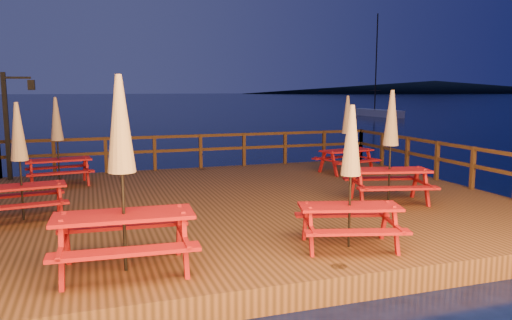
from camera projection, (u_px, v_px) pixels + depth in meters
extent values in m
plane|color=black|center=(245.00, 216.00, 11.63)|extent=(500.00, 500.00, 0.00)
cube|color=#412A15|center=(245.00, 208.00, 11.60)|extent=(12.00, 10.00, 0.40)
cylinder|color=#392012|center=(11.00, 203.00, 14.23)|extent=(0.24, 0.24, 1.40)
cylinder|color=#392012|center=(338.00, 312.00, 7.35)|extent=(0.24, 0.24, 1.40)
cylinder|color=#392012|center=(203.00, 191.00, 15.99)|extent=(0.24, 0.24, 1.40)
cylinder|color=#392012|center=(357.00, 181.00, 17.74)|extent=(0.24, 0.24, 1.40)
cube|color=#392012|center=(200.00, 136.00, 15.97)|extent=(11.70, 0.06, 0.09)
cube|color=#392012|center=(201.00, 149.00, 16.03)|extent=(11.70, 0.06, 0.09)
cube|color=#392012|center=(43.00, 158.00, 14.58)|extent=(0.10, 0.10, 1.10)
cube|color=#392012|center=(201.00, 151.00, 16.04)|extent=(0.10, 0.10, 1.10)
cube|color=#392012|center=(331.00, 146.00, 17.51)|extent=(0.10, 0.10, 1.10)
cube|color=#392012|center=(455.00, 146.00, 13.25)|extent=(0.06, 9.70, 0.09)
cube|color=#392012|center=(454.00, 162.00, 13.32)|extent=(0.06, 9.70, 0.09)
cube|color=#392012|center=(454.00, 164.00, 13.32)|extent=(0.10, 0.10, 1.10)
cube|color=#392012|center=(375.00, 148.00, 16.97)|extent=(0.10, 0.10, 1.10)
cube|color=black|center=(7.00, 127.00, 13.89)|extent=(0.12, 0.12, 3.00)
cube|color=black|center=(17.00, 78.00, 13.80)|extent=(0.70, 0.06, 0.06)
cube|color=black|center=(31.00, 85.00, 13.94)|extent=(0.18, 0.18, 0.28)
sphere|color=#FEC265|center=(31.00, 85.00, 13.94)|extent=(0.14, 0.14, 0.14)
ellipsoid|color=black|center=(435.00, 87.00, 285.02)|extent=(230.40, 86.40, 7.00)
cube|color=silver|center=(377.00, 114.00, 52.19)|extent=(1.85, 7.32, 0.93)
cylinder|color=black|center=(376.00, 65.00, 51.94)|extent=(0.12, 0.12, 10.34)
cylinder|color=black|center=(375.00, 91.00, 52.33)|extent=(0.24, 1.86, 0.08)
cube|color=maroon|center=(350.00, 207.00, 8.04)|extent=(1.72, 1.03, 0.04)
cube|color=maroon|center=(342.00, 214.00, 8.61)|extent=(1.62, 0.67, 0.04)
cube|color=maroon|center=(358.00, 232.00, 7.55)|extent=(1.62, 0.67, 0.04)
cube|color=maroon|center=(305.00, 223.00, 8.34)|extent=(0.08, 0.10, 0.67)
cube|color=maroon|center=(311.00, 233.00, 7.76)|extent=(0.08, 0.10, 0.67)
cube|color=maroon|center=(384.00, 221.00, 8.41)|extent=(0.08, 0.10, 0.67)
cube|color=maroon|center=(396.00, 231.00, 7.83)|extent=(0.08, 0.10, 0.67)
cylinder|color=black|center=(350.00, 179.00, 7.97)|extent=(0.04, 0.04, 2.24)
cone|color=tan|center=(351.00, 140.00, 7.88)|extent=(0.32, 0.32, 1.12)
sphere|color=black|center=(352.00, 107.00, 7.81)|extent=(0.06, 0.06, 0.06)
cube|color=maroon|center=(347.00, 150.00, 15.18)|extent=(1.72, 0.91, 0.05)
cube|color=maroon|center=(335.00, 157.00, 15.69)|extent=(1.65, 0.53, 0.05)
cube|color=maroon|center=(358.00, 162.00, 14.74)|extent=(1.65, 0.53, 0.05)
cube|color=maroon|center=(322.00, 162.00, 15.17)|extent=(0.07, 0.10, 0.68)
cube|color=maroon|center=(334.00, 164.00, 14.64)|extent=(0.07, 0.10, 0.68)
cube|color=maroon|center=(357.00, 159.00, 15.81)|extent=(0.07, 0.10, 0.68)
cube|color=maroon|center=(370.00, 161.00, 15.29)|extent=(0.07, 0.10, 0.68)
cylinder|color=black|center=(347.00, 136.00, 15.11)|extent=(0.04, 0.04, 2.27)
cone|color=tan|center=(348.00, 115.00, 15.02)|extent=(0.33, 0.33, 1.13)
sphere|color=black|center=(348.00, 97.00, 14.95)|extent=(0.06, 0.06, 0.06)
cube|color=maroon|center=(389.00, 170.00, 11.20)|extent=(1.88, 1.09, 0.05)
cube|color=maroon|center=(380.00, 178.00, 11.82)|extent=(1.78, 0.69, 0.05)
cube|color=maroon|center=(398.00, 188.00, 10.66)|extent=(1.78, 0.69, 0.05)
cube|color=maroon|center=(353.00, 184.00, 11.52)|extent=(0.08, 0.11, 0.74)
cube|color=maroon|center=(361.00, 190.00, 10.88)|extent=(0.08, 0.11, 0.74)
cube|color=maroon|center=(415.00, 183.00, 11.63)|extent=(0.08, 0.11, 0.74)
cube|color=maroon|center=(426.00, 189.00, 10.99)|extent=(0.08, 0.11, 0.74)
cylinder|color=black|center=(390.00, 149.00, 11.13)|extent=(0.04, 0.04, 2.45)
cone|color=tan|center=(391.00, 118.00, 11.03)|extent=(0.35, 0.35, 1.23)
sphere|color=black|center=(393.00, 92.00, 10.95)|extent=(0.07, 0.07, 0.07)
cube|color=maroon|center=(124.00, 216.00, 6.96)|extent=(1.96, 0.85, 0.05)
cube|color=maroon|center=(124.00, 226.00, 7.62)|extent=(1.94, 0.40, 0.05)
cube|color=maroon|center=(125.00, 252.00, 6.40)|extent=(1.94, 0.40, 0.05)
cube|color=maroon|center=(67.00, 241.00, 7.15)|extent=(0.07, 0.11, 0.80)
cube|color=maroon|center=(62.00, 256.00, 6.47)|extent=(0.07, 0.11, 0.80)
cube|color=maroon|center=(179.00, 232.00, 7.57)|extent=(0.07, 0.11, 0.80)
cube|color=maroon|center=(185.00, 246.00, 6.90)|extent=(0.07, 0.11, 0.80)
cylinder|color=black|center=(122.00, 178.00, 6.89)|extent=(0.05, 0.05, 2.67)
cone|color=tan|center=(120.00, 124.00, 6.78)|extent=(0.38, 0.38, 1.34)
sphere|color=black|center=(118.00, 78.00, 6.69)|extent=(0.07, 0.07, 0.07)
cube|color=maroon|center=(22.00, 187.00, 9.68)|extent=(1.68, 0.83, 0.04)
cube|color=maroon|center=(22.00, 195.00, 10.20)|extent=(1.63, 0.45, 0.04)
cube|color=maroon|center=(23.00, 206.00, 9.24)|extent=(1.63, 0.45, 0.04)
cube|color=maroon|center=(58.00, 197.00, 10.28)|extent=(0.06, 0.10, 0.67)
cube|color=maroon|center=(61.00, 203.00, 9.75)|extent=(0.06, 0.10, 0.67)
cylinder|color=black|center=(20.00, 164.00, 9.62)|extent=(0.04, 0.04, 2.23)
cone|color=tan|center=(18.00, 132.00, 9.53)|extent=(0.32, 0.32, 1.12)
sphere|color=black|center=(16.00, 104.00, 9.45)|extent=(0.06, 0.06, 0.06)
cube|color=maroon|center=(59.00, 160.00, 13.21)|extent=(1.70, 0.85, 0.05)
cube|color=maroon|center=(57.00, 167.00, 13.73)|extent=(1.65, 0.47, 0.05)
cube|color=maroon|center=(61.00, 173.00, 12.77)|extent=(1.65, 0.47, 0.05)
cube|color=maroon|center=(31.00, 173.00, 13.23)|extent=(0.07, 0.10, 0.68)
cube|color=maroon|center=(32.00, 176.00, 12.70)|extent=(0.07, 0.10, 0.68)
cube|color=maroon|center=(84.00, 169.00, 13.82)|extent=(0.07, 0.10, 0.68)
cube|color=maroon|center=(87.00, 172.00, 13.29)|extent=(0.07, 0.10, 0.68)
cylinder|color=black|center=(58.00, 143.00, 13.15)|extent=(0.04, 0.04, 2.26)
cone|color=tan|center=(56.00, 119.00, 13.06)|extent=(0.33, 0.33, 1.13)
sphere|color=black|center=(55.00, 99.00, 12.98)|extent=(0.06, 0.06, 0.06)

